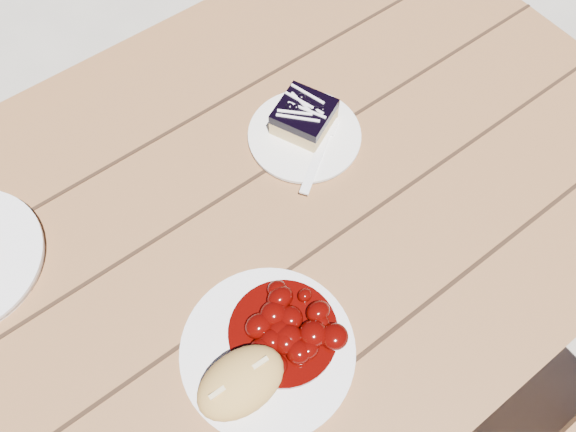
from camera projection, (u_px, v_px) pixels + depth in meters
ground at (177, 425)px, 1.43m from camera, size 60.00×60.00×0.00m
picnic_table at (113, 374)px, 0.91m from camera, size 2.00×1.55×0.75m
main_plate at (268, 351)px, 0.76m from camera, size 0.23×0.23×0.02m
goulash_stew at (283, 329)px, 0.74m from camera, size 0.15×0.15×0.04m
bread_roll at (241, 382)px, 0.70m from camera, size 0.12×0.08×0.06m
dessert_plate at (304, 136)px, 0.93m from camera, size 0.18×0.18×0.01m
blueberry_cake at (304, 116)px, 0.91m from camera, size 0.11×0.11×0.05m
fork_dessert at (316, 162)px, 0.90m from camera, size 0.15×0.11×0.00m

